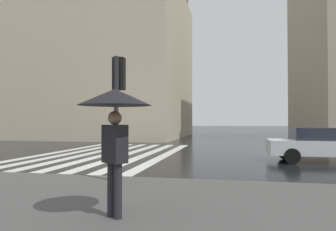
% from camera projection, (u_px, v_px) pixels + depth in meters
% --- Properties ---
extents(ground_plane, '(220.00, 220.00, 0.00)m').
position_uv_depth(ground_plane, '(106.00, 165.00, 11.87)').
color(ground_plane, black).
extents(zebra_crossing, '(13.00, 6.50, 0.01)m').
position_uv_depth(zebra_crossing, '(109.00, 154.00, 16.09)').
color(zebra_crossing, silver).
rests_on(zebra_crossing, ground_plane).
extents(haussmann_block_mid, '(16.66, 20.41, 18.89)m').
position_uv_depth(haussmann_block_mid, '(92.00, 53.00, 34.54)').
color(haussmann_block_mid, beige).
rests_on(haussmann_block_mid, ground_plane).
extents(traffic_signal_post, '(0.44, 0.30, 3.19)m').
position_uv_depth(traffic_signal_post, '(118.00, 91.00, 8.07)').
color(traffic_signal_post, '#232326').
rests_on(traffic_signal_post, sidewalk_pavement).
extents(car_white, '(1.85, 4.10, 1.41)m').
position_uv_depth(car_white, '(322.00, 144.00, 12.69)').
color(car_white, silver).
rests_on(car_white, ground_plane).
extents(pedestrian_approaching_kerb, '(1.17, 1.17, 2.03)m').
position_uv_depth(pedestrian_approaching_kerb, '(115.00, 109.00, 4.94)').
color(pedestrian_approaching_kerb, black).
rests_on(pedestrian_approaching_kerb, sidewalk_pavement).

